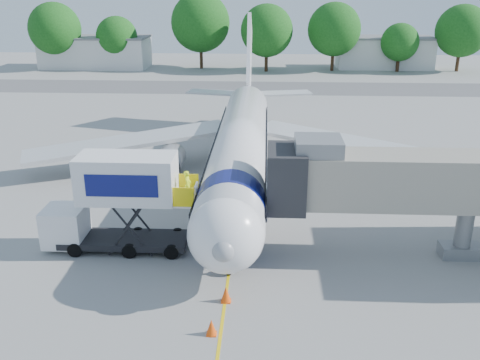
{
  "coord_description": "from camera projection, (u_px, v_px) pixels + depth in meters",
  "views": [
    {
      "loc": [
        1.77,
        -33.5,
        14.11
      ],
      "look_at": [
        0.32,
        -4.2,
        3.2
      ],
      "focal_mm": 40.0,
      "sensor_mm": 36.0,
      "label": 1
    }
  ],
  "objects": [
    {
      "name": "tree_c",
      "position": [
        200.0,
        22.0,
        90.07
      ],
      "size": [
        9.9,
        9.9,
        12.62
      ],
      "color": "#382314",
      "rests_on": "ground"
    },
    {
      "name": "outbuilding_left",
      "position": [
        96.0,
        52.0,
        92.9
      ],
      "size": [
        18.4,
        8.4,
        5.3
      ],
      "color": "silver",
      "rests_on": "ground"
    },
    {
      "name": "guidance_line",
      "position": [
        238.0,
        202.0,
        36.36
      ],
      "size": [
        0.15,
        70.0,
        0.01
      ],
      "primitive_type": "cube",
      "color": "yellow",
      "rests_on": "ground"
    },
    {
      "name": "tree_b",
      "position": [
        117.0,
        37.0,
        90.28
      ],
      "size": [
        6.9,
        6.9,
        8.8
      ],
      "color": "#382314",
      "rests_on": "ground"
    },
    {
      "name": "tree_d",
      "position": [
        267.0,
        31.0,
        87.3
      ],
      "size": [
        8.53,
        8.53,
        10.88
      ],
      "color": "#382314",
      "rests_on": "ground"
    },
    {
      "name": "catering_hiloader",
      "position": [
        117.0,
        203.0,
        29.13
      ],
      "size": [
        8.5,
        2.44,
        5.5
      ],
      "color": "black",
      "rests_on": "ground"
    },
    {
      "name": "jet_bridge",
      "position": [
        384.0,
        181.0,
        27.92
      ],
      "size": [
        13.9,
        3.2,
        6.6
      ],
      "color": "gray",
      "rests_on": "ground"
    },
    {
      "name": "tree_e",
      "position": [
        334.0,
        29.0,
        87.98
      ],
      "size": [
        8.72,
        8.72,
        11.11
      ],
      "color": "#382314",
      "rests_on": "ground"
    },
    {
      "name": "tree_a",
      "position": [
        55.0,
        29.0,
        89.45
      ],
      "size": [
        8.67,
        8.67,
        11.05
      ],
      "color": "#382314",
      "rests_on": "ground"
    },
    {
      "name": "aircraft",
      "position": [
        241.0,
        144.0,
        39.19
      ],
      "size": [
        34.17,
        37.73,
        11.35
      ],
      "color": "white",
      "rests_on": "ground"
    },
    {
      "name": "ground",
      "position": [
        238.0,
        202.0,
        36.36
      ],
      "size": [
        160.0,
        160.0,
        0.0
      ],
      "primitive_type": "plane",
      "color": "#959593",
      "rests_on": "ground"
    },
    {
      "name": "taxiway_strip",
      "position": [
        254.0,
        88.0,
        75.68
      ],
      "size": [
        120.0,
        10.0,
        0.01
      ],
      "primitive_type": "cube",
      "color": "#59595B",
      "rests_on": "ground"
    },
    {
      "name": "outbuilding_right",
      "position": [
        384.0,
        52.0,
        92.45
      ],
      "size": [
        16.4,
        7.4,
        5.3
      ],
      "color": "silver",
      "rests_on": "ground"
    },
    {
      "name": "tree_f",
      "position": [
        400.0,
        42.0,
        87.73
      ],
      "size": [
        6.18,
        6.18,
        7.87
      ],
      "color": "#382314",
      "rests_on": "ground"
    },
    {
      "name": "tree_g",
      "position": [
        462.0,
        31.0,
        87.32
      ],
      "size": [
        8.48,
        8.48,
        10.81
      ],
      "color": "#382314",
      "rests_on": "ground"
    },
    {
      "name": "safety_cone_b",
      "position": [
        211.0,
        327.0,
        22.64
      ],
      "size": [
        0.46,
        0.46,
        0.74
      ],
      "color": "#F34D0C",
      "rests_on": "ground"
    },
    {
      "name": "safety_cone_a",
      "position": [
        226.0,
        294.0,
        24.98
      ],
      "size": [
        0.5,
        0.5,
        0.79
      ],
      "color": "#F34D0C",
      "rests_on": "ground"
    }
  ]
}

